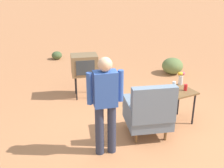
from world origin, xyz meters
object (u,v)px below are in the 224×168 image
object	(u,v)px
armchair	(149,112)
flower_vase	(181,78)
tv_on_stand	(84,65)
soda_can_red	(186,87)
person_standing	(105,101)
bottle_short_clear	(174,87)
side_table	(178,95)

from	to	relation	value
armchair	flower_vase	size ratio (longest dim) A/B	4.00
tv_on_stand	soda_can_red	bearing A→B (deg)	122.06
person_standing	bottle_short_clear	size ratio (longest dim) A/B	8.20
tv_on_stand	soda_can_red	world-z (taller)	tv_on_stand
flower_vase	side_table	bearing A→B (deg)	44.57
armchair	soda_can_red	size ratio (longest dim) A/B	8.69
tv_on_stand	soda_can_red	distance (m)	2.39
armchair	flower_vase	world-z (taller)	armchair
armchair	soda_can_red	bearing A→B (deg)	-170.89
soda_can_red	bottle_short_clear	world-z (taller)	bottle_short_clear
armchair	side_table	distance (m)	0.83
bottle_short_clear	flower_vase	xyz separation A→B (m)	(-0.35, -0.22, 0.05)
tv_on_stand	bottle_short_clear	size ratio (longest dim) A/B	5.15
armchair	flower_vase	distance (m)	1.16
armchair	side_table	size ratio (longest dim) A/B	1.57
armchair	bottle_short_clear	bearing A→B (deg)	-162.89
bottle_short_clear	flower_vase	size ratio (longest dim) A/B	0.75
soda_can_red	person_standing	bearing A→B (deg)	7.20
flower_vase	soda_can_red	bearing A→B (deg)	68.11
armchair	soda_can_red	world-z (taller)	armchair
side_table	soda_can_red	distance (m)	0.21
side_table	soda_can_red	bearing A→B (deg)	153.97
side_table	person_standing	distance (m)	1.76
soda_can_red	tv_on_stand	bearing A→B (deg)	-57.94
side_table	flower_vase	bearing A→B (deg)	-135.43
tv_on_stand	soda_can_red	xyz separation A→B (m)	(-1.27, 2.02, -0.05)
flower_vase	person_standing	bearing A→B (deg)	14.95
side_table	flower_vase	world-z (taller)	flower_vase
side_table	flower_vase	size ratio (longest dim) A/B	2.55
soda_can_red	bottle_short_clear	size ratio (longest dim) A/B	0.61
tv_on_stand	person_standing	distance (m)	2.32
person_standing	flower_vase	xyz separation A→B (m)	(-1.92, -0.51, -0.11)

